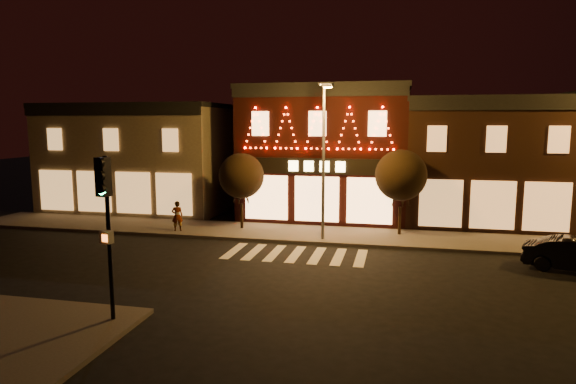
% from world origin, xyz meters
% --- Properties ---
extents(ground, '(120.00, 120.00, 0.00)m').
position_xyz_m(ground, '(0.00, 0.00, 0.00)').
color(ground, black).
rests_on(ground, ground).
extents(sidewalk_far, '(44.00, 4.00, 0.15)m').
position_xyz_m(sidewalk_far, '(2.00, 8.00, 0.07)').
color(sidewalk_far, '#47423D').
rests_on(sidewalk_far, ground).
extents(building_left, '(12.20, 8.28, 7.30)m').
position_xyz_m(building_left, '(-13.00, 13.99, 3.66)').
color(building_left, '#6C5D4C').
rests_on(building_left, ground).
extents(building_pulp, '(10.20, 8.34, 8.30)m').
position_xyz_m(building_pulp, '(0.00, 13.98, 4.16)').
color(building_pulp, black).
rests_on(building_pulp, ground).
extents(building_right_a, '(9.20, 8.28, 7.50)m').
position_xyz_m(building_right_a, '(9.50, 13.99, 3.76)').
color(building_right_a, black).
rests_on(building_right_a, ground).
extents(traffic_signal_near, '(0.41, 0.52, 4.97)m').
position_xyz_m(traffic_signal_near, '(-3.76, -5.19, 3.65)').
color(traffic_signal_near, black).
rests_on(traffic_signal_near, sidewalk_near).
extents(streetlamp_mid, '(0.75, 1.78, 7.78)m').
position_xyz_m(streetlamp_mid, '(0.91, 6.51, 4.72)').
color(streetlamp_mid, '#59595E').
rests_on(streetlamp_mid, sidewalk_far).
extents(tree_left, '(2.53, 2.53, 4.23)m').
position_xyz_m(tree_left, '(-4.01, 8.37, 3.11)').
color(tree_left, black).
rests_on(tree_left, sidewalk_far).
extents(tree_right, '(2.70, 2.70, 4.52)m').
position_xyz_m(tree_right, '(4.68, 8.69, 3.31)').
color(tree_right, black).
rests_on(tree_right, sidewalk_far).
extents(pedestrian, '(0.71, 0.59, 1.66)m').
position_xyz_m(pedestrian, '(-7.25, 6.89, 0.98)').
color(pedestrian, gray).
rests_on(pedestrian, sidewalk_far).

